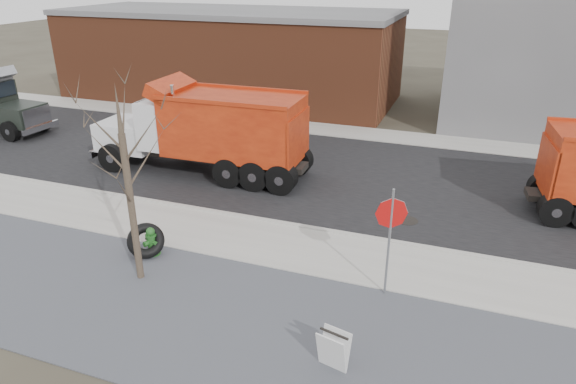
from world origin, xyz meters
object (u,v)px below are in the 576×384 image
at_px(fire_hydrant, 151,242).
at_px(truck_tire, 146,241).
at_px(stop_sign, 391,225).
at_px(dump_truck_red_b, 207,128).
at_px(sandwich_board, 333,350).

distance_m(fire_hydrant, truck_tire, 0.16).
height_order(truck_tire, stop_sign, stop_sign).
relative_size(fire_hydrant, stop_sign, 0.30).
relative_size(fire_hydrant, truck_tire, 0.63).
height_order(fire_hydrant, stop_sign, stop_sign).
bearing_deg(dump_truck_red_b, truck_tire, 100.65).
distance_m(fire_hydrant, sandwich_board, 6.65).
xyz_separation_m(stop_sign, sandwich_board, (-0.53, -2.99, -1.50)).
xyz_separation_m(fire_hydrant, dump_truck_red_b, (-1.47, 6.23, 1.46)).
distance_m(truck_tire, sandwich_board, 6.74).
height_order(stop_sign, dump_truck_red_b, dump_truck_red_b).
bearing_deg(sandwich_board, truck_tire, 170.87).
bearing_deg(dump_truck_red_b, sandwich_board, 129.15).
bearing_deg(stop_sign, truck_tire, -177.43).
bearing_deg(fire_hydrant, truck_tire, -127.28).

